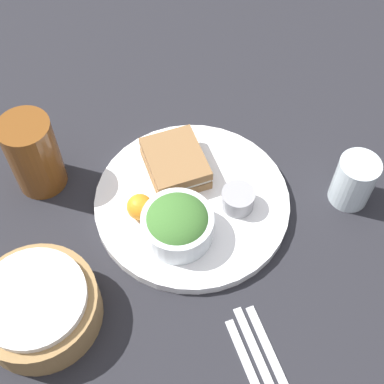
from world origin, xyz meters
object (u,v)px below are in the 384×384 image
object	(u,v)px
plate	(192,202)
salad_bowl	(178,224)
fork	(275,364)
water_glass	(354,181)
sandwich	(174,164)
dressing_cup	(238,199)
bread_basket	(38,307)
drink_glass	(34,155)
spoon	(251,374)
knife	(263,369)

from	to	relation	value
plate	salad_bowl	xyz separation A→B (m)	(-0.05, 0.05, 0.04)
fork	water_glass	size ratio (longest dim) A/B	1.97
sandwich	dressing_cup	size ratio (longest dim) A/B	2.24
salad_bowl	bread_basket	bearing A→B (deg)	97.33
drink_glass	spoon	distance (m)	0.47
salad_bowl	drink_glass	xyz separation A→B (m)	(0.20, 0.16, 0.02)
plate	sandwich	bearing A→B (deg)	2.04
salad_bowl	knife	bearing A→B (deg)	-175.41
knife	plate	bearing A→B (deg)	-180.00
plate	water_glass	xyz separation A→B (m)	(-0.10, -0.24, 0.04)
sandwich	knife	xyz separation A→B (m)	(-0.34, 0.03, -0.04)
bread_basket	fork	bearing A→B (deg)	-127.91
fork	water_glass	bearing A→B (deg)	132.57
plate	salad_bowl	bearing A→B (deg)	135.41
plate	knife	world-z (taller)	plate
bread_basket	fork	size ratio (longest dim) A/B	0.98
plate	fork	bearing A→B (deg)	177.83
bread_basket	spoon	size ratio (longest dim) A/B	1.09
plate	water_glass	distance (m)	0.26
plate	spoon	distance (m)	0.28
drink_glass	spoon	bearing A→B (deg)	-160.04
drink_glass	fork	size ratio (longest dim) A/B	0.79
salad_bowl	fork	world-z (taller)	salad_bowl
drink_glass	bread_basket	distance (m)	0.25
fork	water_glass	xyz separation A→B (m)	(0.19, -0.25, 0.04)
dressing_cup	sandwich	bearing A→B (deg)	30.87
dressing_cup	knife	size ratio (longest dim) A/B	0.28
dressing_cup	spoon	xyz separation A→B (m)	(-0.24, 0.11, -0.03)
fork	spoon	distance (m)	0.04
dressing_cup	bread_basket	bearing A→B (deg)	96.10
sandwich	salad_bowl	distance (m)	0.12
sandwich	knife	size ratio (longest dim) A/B	0.64
salad_bowl	spoon	distance (m)	0.24
plate	drink_glass	size ratio (longest dim) A/B	2.27
salad_bowl	bread_basket	distance (m)	0.23
bread_basket	water_glass	distance (m)	0.52
dressing_cup	bread_basket	size ratio (longest dim) A/B	0.31
sandwich	drink_glass	world-z (taller)	drink_glass
knife	salad_bowl	bearing A→B (deg)	-169.60
drink_glass	salad_bowl	bearing A→B (deg)	-142.28
salad_bowl	bread_basket	size ratio (longest dim) A/B	0.63
bread_basket	drink_glass	bearing A→B (deg)	-16.98
bread_basket	fork	distance (m)	0.34
salad_bowl	drink_glass	size ratio (longest dim) A/B	0.79
plate	drink_glass	distance (m)	0.26
sandwich	salad_bowl	bearing A→B (deg)	157.88
bread_basket	knife	distance (m)	0.32
knife	spoon	bearing A→B (deg)	-90.00
bread_basket	knife	bearing A→B (deg)	-129.62
plate	water_glass	size ratio (longest dim) A/B	3.53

